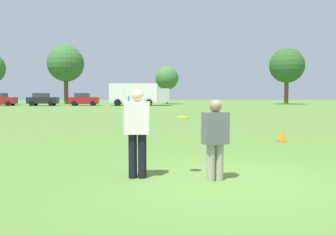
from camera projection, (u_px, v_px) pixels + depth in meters
ground_plane at (224, 180)px, 6.90m from camera, size 190.80×190.80×0.00m
player_thrower at (137, 128)px, 7.02m from camera, size 0.50×0.30×1.76m
player_defender at (215, 136)px, 6.82m from camera, size 0.53×0.41×1.56m
frisbee at (183, 117)px, 7.26m from camera, size 0.28×0.27×0.09m
traffic_cone at (282, 135)px, 12.50m from camera, size 0.32×0.32×0.48m
parked_car_near_left at (0, 99)px, 50.48m from camera, size 4.32×2.45×1.82m
parked_car_mid_left at (43, 99)px, 50.53m from camera, size 4.32×2.45×1.82m
parked_car_center at (84, 99)px, 51.34m from camera, size 4.32×2.45×1.82m
box_truck at (138, 93)px, 51.42m from camera, size 8.65×3.40×3.18m
bystander_sideline_watcher at (128, 100)px, 42.48m from camera, size 0.39×0.51×1.65m
tree_center_elm at (66, 64)px, 58.11m from camera, size 5.93×5.93×9.64m
tree_east_birch at (167, 78)px, 58.90m from camera, size 3.85×3.85×6.25m
tree_east_oak at (287, 66)px, 57.27m from camera, size 5.58×5.58×9.06m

